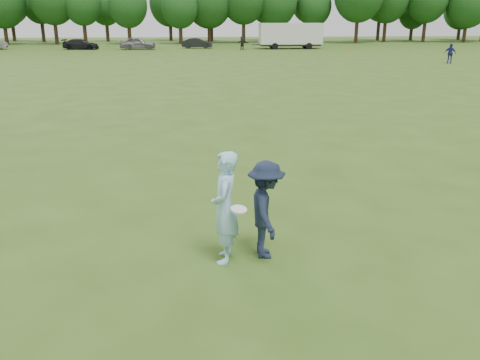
{
  "coord_description": "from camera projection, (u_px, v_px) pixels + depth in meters",
  "views": [
    {
      "loc": [
        -0.2,
        -7.99,
        4.01
      ],
      "look_at": [
        0.65,
        0.98,
        1.1
      ],
      "focal_mm": 38.0,
      "sensor_mm": 36.0,
      "label": 1
    }
  ],
  "objects": [
    {
      "name": "ground",
      "position": [
        208.0,
        258.0,
        8.82
      ],
      "size": [
        200.0,
        200.0,
        0.0
      ],
      "primitive_type": "plane",
      "color": "#334C15",
      "rests_on": "ground"
    },
    {
      "name": "thrower",
      "position": [
        225.0,
        208.0,
        8.49
      ],
      "size": [
        0.55,
        0.76,
        1.93
      ],
      "primitive_type": "imported",
      "rotation": [
        0.0,
        0.0,
        -1.7
      ],
      "color": "#97CCE9",
      "rests_on": "ground"
    },
    {
      "name": "defender",
      "position": [
        266.0,
        210.0,
        8.69
      ],
      "size": [
        0.64,
        1.11,
        1.72
      ],
      "primitive_type": "imported",
      "rotation": [
        0.0,
        0.0,
        1.57
      ],
      "color": "#172034",
      "rests_on": "ground"
    },
    {
      "name": "player_far_b",
      "position": [
        450.0,
        53.0,
        45.31
      ],
      "size": [
        1.05,
        0.95,
        1.72
      ],
      "primitive_type": "imported",
      "rotation": [
        0.0,
        0.0,
        -0.66
      ],
      "color": "navy",
      "rests_on": "ground"
    },
    {
      "name": "player_far_d",
      "position": [
        242.0,
        43.0,
        63.72
      ],
      "size": [
        1.56,
        1.27,
        1.67
      ],
      "primitive_type": "imported",
      "rotation": [
        0.0,
        0.0,
        0.59
      ],
      "color": "black",
      "rests_on": "ground"
    },
    {
      "name": "car_d",
      "position": [
        81.0,
        44.0,
        64.29
      ],
      "size": [
        4.65,
        2.35,
        1.3
      ],
      "primitive_type": "imported",
      "rotation": [
        0.0,
        0.0,
        1.45
      ],
      "color": "black",
      "rests_on": "ground"
    },
    {
      "name": "car_e",
      "position": [
        138.0,
        43.0,
        64.27
      ],
      "size": [
        4.46,
        1.81,
        1.52
      ],
      "primitive_type": "imported",
      "rotation": [
        0.0,
        0.0,
        1.57
      ],
      "color": "slate",
      "rests_on": "ground"
    },
    {
      "name": "car_f",
      "position": [
        197.0,
        43.0,
        66.76
      ],
      "size": [
        4.14,
        1.91,
        1.31
      ],
      "primitive_type": "imported",
      "rotation": [
        0.0,
        0.0,
        1.44
      ],
      "color": "black",
      "rests_on": "ground"
    },
    {
      "name": "field_cone",
      "position": [
        351.0,
        52.0,
        57.67
      ],
      "size": [
        0.28,
        0.28,
        0.3
      ],
      "primitive_type": "cone",
      "color": "#DA550B",
      "rests_on": "ground"
    },
    {
      "name": "disc_in_play",
      "position": [
        239.0,
        209.0,
        8.22
      ],
      "size": [
        0.31,
        0.31,
        0.09
      ],
      "color": "white",
      "rests_on": "ground"
    },
    {
      "name": "cargo_trailer",
      "position": [
        291.0,
        35.0,
        65.4
      ],
      "size": [
        9.0,
        2.75,
        3.2
      ],
      "color": "silver",
      "rests_on": "ground"
    },
    {
      "name": "treeline",
      "position": [
        208.0,
        1.0,
        80.0
      ],
      "size": [
        130.35,
        18.39,
        11.74
      ],
      "color": "#332114",
      "rests_on": "ground"
    }
  ]
}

